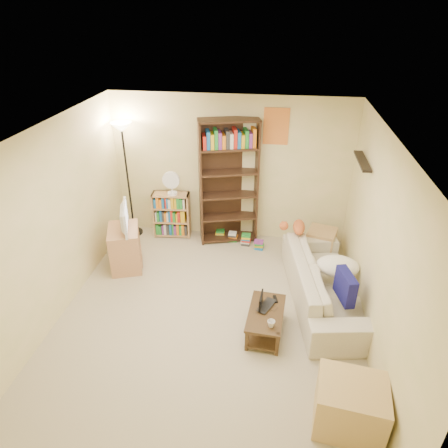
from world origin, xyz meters
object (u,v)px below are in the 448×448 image
at_px(tall_bookshelf, 229,180).
at_px(side_table, 321,244).
at_px(tabby_cat, 296,227).
at_px(laptop, 270,307).
at_px(coffee_table, 266,320).
at_px(television, 121,218).
at_px(sofa, 325,282).
at_px(end_cabinet, 350,406).
at_px(tv_stand, 125,248).
at_px(desk_fan, 171,182).
at_px(floor_lamp, 124,147).
at_px(mug, 271,324).
at_px(short_bookshelf, 172,215).

bearing_deg(tall_bookshelf, side_table, -27.85).
height_order(tabby_cat, laptop, tabby_cat).
bearing_deg(coffee_table, television, 156.91).
bearing_deg(sofa, end_cabinet, 173.72).
bearing_deg(sofa, tv_stand, 72.85).
height_order(television, tall_bookshelf, tall_bookshelf).
bearing_deg(desk_fan, floor_lamp, 179.03).
xyz_separation_m(mug, short_bookshelf, (-1.86, 2.49, 0.02)).
relative_size(tall_bookshelf, short_bookshelf, 2.61).
height_order(sofa, tabby_cat, tabby_cat).
xyz_separation_m(sofa, short_bookshelf, (-2.58, 1.49, 0.09)).
distance_m(tv_stand, desk_fan, 1.35).
xyz_separation_m(mug, desk_fan, (-1.82, 2.45, 0.67)).
bearing_deg(coffee_table, floor_lamp, 143.03).
bearing_deg(laptop, short_bookshelf, 65.65).
xyz_separation_m(short_bookshelf, side_table, (2.60, -0.34, -0.17)).
xyz_separation_m(laptop, short_bookshelf, (-1.83, 2.17, 0.05)).
relative_size(short_bookshelf, side_table, 1.67).
bearing_deg(desk_fan, end_cabinet, -51.98).
bearing_deg(floor_lamp, tabby_cat, -13.00).
bearing_deg(television, tall_bookshelf, -73.93).
xyz_separation_m(sofa, laptop, (-0.74, -0.68, 0.04)).
relative_size(laptop, television, 0.57).
height_order(coffee_table, end_cabinet, end_cabinet).
height_order(laptop, tv_stand, tv_stand).
bearing_deg(mug, tall_bookshelf, 108.70).
distance_m(coffee_table, laptop, 0.17).
bearing_deg(end_cabinet, sofa, 92.98).
distance_m(laptop, tall_bookshelf, 2.44).
distance_m(coffee_table, tall_bookshelf, 2.55).
bearing_deg(coffee_table, tabby_cat, 81.11).
distance_m(tall_bookshelf, desk_fan, 0.98).
height_order(short_bookshelf, side_table, short_bookshelf).
relative_size(short_bookshelf, end_cabinet, 1.25).
bearing_deg(desk_fan, sofa, -29.70).
distance_m(television, floor_lamp, 1.30).
relative_size(laptop, mug, 3.91).
height_order(sofa, desk_fan, desk_fan).
bearing_deg(tv_stand, end_cabinet, -55.79).
relative_size(sofa, end_cabinet, 3.50).
bearing_deg(sofa, coffee_table, 124.85).
relative_size(tall_bookshelf, desk_fan, 5.06).
relative_size(television, desk_fan, 1.58).
height_order(tall_bookshelf, side_table, tall_bookshelf).
distance_m(mug, end_cabinet, 1.23).
bearing_deg(coffee_table, side_table, 71.24).
distance_m(coffee_table, mug, 0.32).
relative_size(television, side_table, 1.36).
bearing_deg(television, floor_lamp, -5.94).
bearing_deg(floor_lamp, side_table, -5.38).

